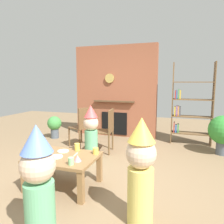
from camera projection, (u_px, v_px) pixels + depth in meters
name	position (u px, v px, depth m)	size (l,w,h in m)	color
ground_plane	(94.00, 178.00, 3.17)	(12.00, 12.00, 0.00)	#846B4C
brick_fireplace_feature	(115.00, 92.00, 5.59)	(2.20, 0.28, 2.40)	#935138
bookshelf	(188.00, 107.00, 4.88)	(0.90, 0.28, 1.90)	brown
coffee_table	(64.00, 161.00, 2.87)	(0.91, 0.69, 0.44)	olive
paper_cup_near_left	(35.00, 155.00, 2.74)	(0.06, 0.06, 0.10)	#F2CC4C
paper_cup_near_right	(77.00, 147.00, 3.09)	(0.08, 0.08, 0.11)	#F2CC4C
paper_cup_center	(71.00, 161.00, 2.56)	(0.07, 0.07, 0.09)	#8CD18C
paper_cup_far_left	(96.00, 151.00, 2.94)	(0.08, 0.08, 0.09)	#F2CC4C
paper_plate_front	(56.00, 157.00, 2.82)	(0.17, 0.17, 0.01)	white
paper_plate_rear	(63.00, 151.00, 3.05)	(0.16, 0.16, 0.01)	white
birthday_cake_slice	(78.00, 158.00, 2.67)	(0.10, 0.10, 0.08)	pink
table_fork	(76.00, 154.00, 2.92)	(0.15, 0.02, 0.01)	silver
child_with_cone_hat	(39.00, 183.00, 1.80)	(0.30, 0.30, 1.10)	#66B27F
child_in_pink	(141.00, 169.00, 2.09)	(0.31, 0.31, 1.11)	#E0CC66
child_by_the_chairs	(91.00, 131.00, 3.93)	(0.28, 0.28, 1.03)	#66B27F
dining_chair_left	(83.00, 125.00, 4.65)	(0.52, 0.52, 0.90)	brown
dining_chair_middle	(107.00, 128.00, 4.30)	(0.44, 0.44, 0.90)	brown
potted_plant_tall	(223.00, 131.00, 4.16)	(0.58, 0.58, 0.80)	#4C5660
potted_plant_short	(54.00, 125.00, 5.42)	(0.36, 0.36, 0.57)	#4C5660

